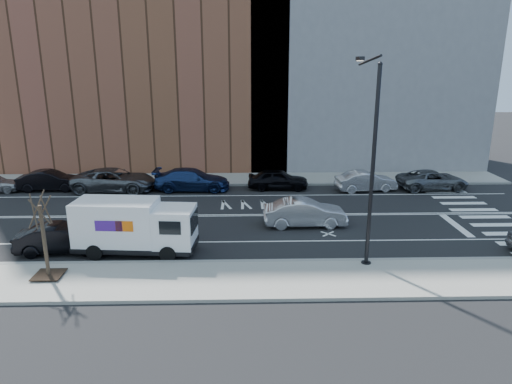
{
  "coord_description": "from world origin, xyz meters",
  "views": [
    {
      "loc": [
        1.46,
        -26.5,
        8.98
      ],
      "look_at": [
        2.14,
        0.27,
        1.4
      ],
      "focal_mm": 32.0,
      "sensor_mm": 36.0,
      "label": 1
    }
  ],
  "objects": [
    {
      "name": "crosswalk",
      "position": [
        16.0,
        0.0,
        0.0
      ],
      "size": [
        3.0,
        14.0,
        0.01
      ],
      "primitive_type": null,
      "color": "white",
      "rests_on": "ground"
    },
    {
      "name": "road_markings",
      "position": [
        0.0,
        0.0,
        0.0
      ],
      "size": [
        40.0,
        8.6,
        0.01
      ],
      "primitive_type": null,
      "color": "white",
      "rests_on": "ground"
    },
    {
      "name": "streetlight",
      "position": [
        7.0,
        -6.91,
        5.08
      ],
      "size": [
        0.44,
        4.02,
        9.34
      ],
      "color": "black",
      "rests_on": "ground"
    },
    {
      "name": "driving_sedan",
      "position": [
        4.87,
        -1.91,
        0.77
      ],
      "size": [
        4.73,
        1.75,
        1.55
      ],
      "primitive_type": "imported",
      "rotation": [
        0.0,
        0.0,
        1.6
      ],
      "color": "silver",
      "rests_on": "ground"
    },
    {
      "name": "bldg_concrete",
      "position": [
        12.0,
        15.6,
        13.0
      ],
      "size": [
        20.0,
        10.0,
        26.0
      ],
      "primitive_type": "cube",
      "color": "slate",
      "rests_on": "ground"
    },
    {
      "name": "ground",
      "position": [
        0.0,
        0.0,
        0.0
      ],
      "size": [
        120.0,
        120.0,
        0.0
      ],
      "primitive_type": "plane",
      "color": "black",
      "rests_on": "ground"
    },
    {
      "name": "far_parked_e",
      "position": [
        3.91,
        6.01,
        0.75
      ],
      "size": [
        4.48,
        1.96,
        1.5
      ],
      "primitive_type": "imported",
      "rotation": [
        0.0,
        0.0,
        1.53
      ],
      "color": "black",
      "rests_on": "ground"
    },
    {
      "name": "far_parked_d",
      "position": [
        -2.4,
        5.87,
        0.79
      ],
      "size": [
        5.54,
        2.38,
        1.59
      ],
      "primitive_type": "imported",
      "rotation": [
        0.0,
        0.0,
        1.54
      ],
      "color": "navy",
      "rests_on": "ground"
    },
    {
      "name": "street_tree",
      "position": [
        -7.0,
        -8.4,
        1.45
      ],
      "size": [
        1.2,
        1.2,
        3.75
      ],
      "color": "black",
      "rests_on": "ground"
    },
    {
      "name": "far_parked_b",
      "position": [
        -12.75,
        6.06,
        0.74
      ],
      "size": [
        4.52,
        1.72,
        1.47
      ],
      "primitive_type": "imported",
      "rotation": [
        0.0,
        0.0,
        1.61
      ],
      "color": "black",
      "rests_on": "ground"
    },
    {
      "name": "sidewalk_far",
      "position": [
        0.0,
        8.8,
        0.07
      ],
      "size": [
        44.0,
        3.6,
        0.15
      ],
      "primitive_type": "cube",
      "color": "gray",
      "rests_on": "ground"
    },
    {
      "name": "sidewalk_near",
      "position": [
        0.0,
        -8.8,
        0.07
      ],
      "size": [
        44.0,
        3.6,
        0.15
      ],
      "primitive_type": "cube",
      "color": "gray",
      "rests_on": "ground"
    },
    {
      "name": "near_parked_rear_a",
      "position": [
        -7.5,
        -5.42,
        0.71
      ],
      "size": [
        4.45,
        1.94,
        1.42
      ],
      "primitive_type": "imported",
      "rotation": [
        0.0,
        0.0,
        1.67
      ],
      "color": "black",
      "rests_on": "ground"
    },
    {
      "name": "far_parked_g",
      "position": [
        15.29,
        5.65,
        0.71
      ],
      "size": [
        5.24,
        2.7,
        1.41
      ],
      "primitive_type": "imported",
      "rotation": [
        0.0,
        0.0,
        1.64
      ],
      "color": "#55595E",
      "rests_on": "ground"
    },
    {
      "name": "curb_far",
      "position": [
        0.0,
        7.0,
        0.08
      ],
      "size": [
        44.0,
        0.25,
        0.17
      ],
      "primitive_type": "cube",
      "color": "gray",
      "rests_on": "ground"
    },
    {
      "name": "far_parked_c",
      "position": [
        -8.0,
        5.77,
        0.82
      ],
      "size": [
        6.05,
        3.01,
        1.65
      ],
      "primitive_type": "imported",
      "rotation": [
        0.0,
        0.0,
        1.52
      ],
      "color": "#51545A",
      "rests_on": "ground"
    },
    {
      "name": "curb_near",
      "position": [
        0.0,
        -7.0,
        0.08
      ],
      "size": [
        44.0,
        0.25,
        0.17
      ],
      "primitive_type": "cube",
      "color": "gray",
      "rests_on": "ground"
    },
    {
      "name": "bldg_brick",
      "position": [
        -8.0,
        15.6,
        11.0
      ],
      "size": [
        26.0,
        10.0,
        22.0
      ],
      "primitive_type": "cube",
      "color": "brown",
      "rests_on": "ground"
    },
    {
      "name": "fedex_van",
      "position": [
        -3.91,
        -5.6,
        1.4
      ],
      "size": [
        5.99,
        2.47,
        2.67
      ],
      "rotation": [
        0.0,
        0.0,
        -0.08
      ],
      "color": "black",
      "rests_on": "ground"
    },
    {
      "name": "far_parked_f",
      "position": [
        10.26,
        5.35,
        0.72
      ],
      "size": [
        4.53,
        2.1,
        1.44
      ],
      "primitive_type": "imported",
      "rotation": [
        0.0,
        0.0,
        1.71
      ],
      "color": "#B8B7BD",
      "rests_on": "ground"
    }
  ]
}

